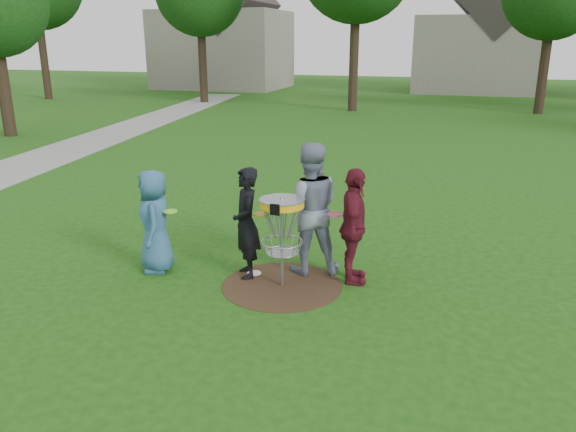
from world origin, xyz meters
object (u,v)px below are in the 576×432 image
(player_blue, at_px, (155,221))
(player_black, at_px, (246,223))
(player_grey, at_px, (309,209))
(player_maroon, at_px, (353,227))
(disc_golf_basket, at_px, (282,221))

(player_blue, distance_m, player_black, 1.46)
(player_blue, height_order, player_grey, player_grey)
(player_grey, relative_size, player_maroon, 1.17)
(player_blue, xyz_separation_m, player_maroon, (3.04, 0.45, 0.06))
(player_black, height_order, disc_golf_basket, player_black)
(player_blue, relative_size, player_grey, 0.79)
(player_blue, bearing_deg, player_maroon, 70.77)
(player_black, bearing_deg, player_blue, -113.10)
(player_black, xyz_separation_m, disc_golf_basket, (0.63, -0.21, 0.16))
(player_grey, relative_size, disc_golf_basket, 1.49)
(player_maroon, height_order, disc_golf_basket, player_maroon)
(player_maroon, bearing_deg, player_black, 88.65)
(player_blue, bearing_deg, disc_golf_basket, 62.07)
(disc_golf_basket, bearing_deg, player_maroon, 25.52)
(player_blue, xyz_separation_m, player_black, (1.45, 0.19, 0.04))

